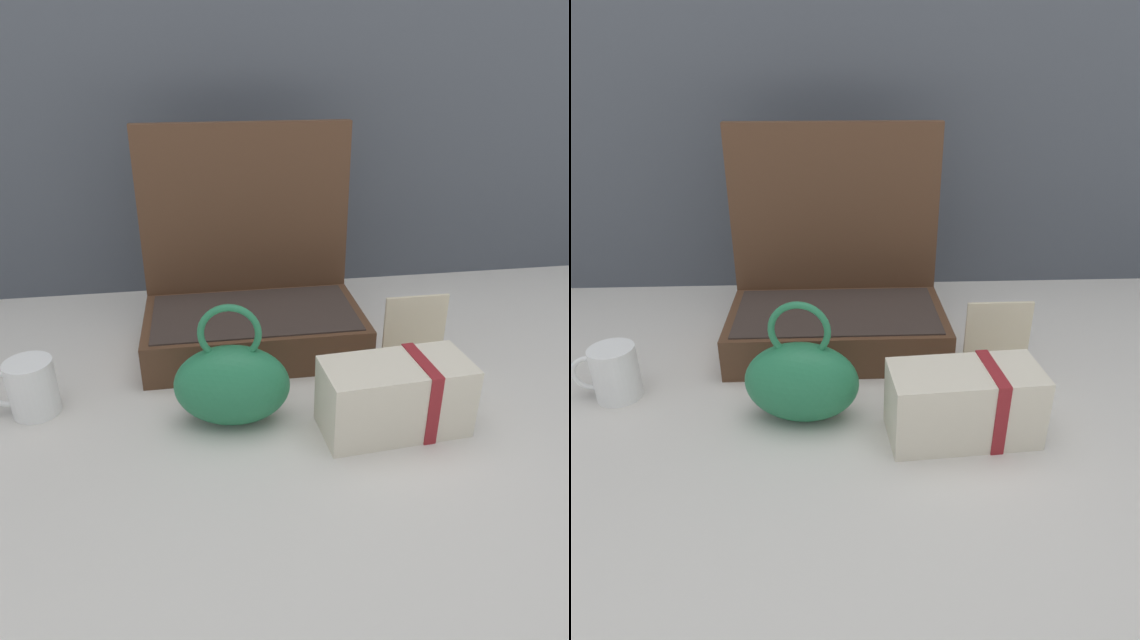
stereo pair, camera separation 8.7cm
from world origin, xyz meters
TOP-DOWN VIEW (x-y plane):
  - ground_plane at (0.00, 0.00)m, footprint 6.00×6.00m
  - open_suitcase at (-0.05, 0.24)m, footprint 0.43×0.27m
  - teal_pouch_handbag at (-0.12, -0.04)m, footprint 0.20×0.12m
  - cream_toiletry_bag at (0.14, -0.09)m, footprint 0.24×0.13m
  - coffee_mug at (-0.45, 0.04)m, footprint 0.12×0.08m
  - info_card_left at (0.24, 0.10)m, footprint 0.12×0.01m

SIDE VIEW (x-z plane):
  - ground_plane at x=0.00m, z-range 0.00..0.00m
  - coffee_mug at x=-0.45m, z-range 0.00..0.10m
  - cream_toiletry_bag at x=0.14m, z-range 0.00..0.12m
  - info_card_left at x=0.24m, z-range 0.00..0.14m
  - teal_pouch_handbag at x=-0.12m, z-range -0.03..0.18m
  - open_suitcase at x=-0.05m, z-range -0.12..0.32m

